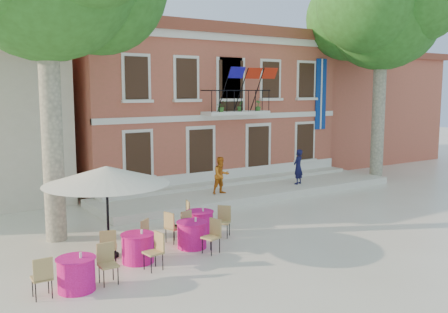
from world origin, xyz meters
TOP-DOWN VIEW (x-y plane):
  - ground at (0.00, 0.00)m, footprint 90.00×90.00m
  - main_building at (2.00, 9.99)m, footprint 13.50×9.59m
  - neighbor_east at (14.00, 11.00)m, footprint 9.40×9.40m
  - terrace at (2.00, 4.40)m, footprint 14.00×3.40m
  - plane_tree_east at (9.27, 3.59)m, footprint 5.68×5.68m
  - patio_umbrella at (-6.22, -0.12)m, footprint 3.38×3.38m
  - pedestrian_navy at (4.19, 3.79)m, footprint 0.67×0.56m
  - pedestrian_orange at (0.13, 3.94)m, footprint 0.74×0.58m
  - cafe_table_0 at (-3.94, -0.70)m, footprint 0.91×1.96m
  - cafe_table_1 at (-5.74, -0.97)m, footprint 1.86×1.72m
  - cafe_table_2 at (-7.68, -1.94)m, footprint 1.93×0.90m
  - cafe_table_3 at (-3.11, 0.24)m, footprint 1.80×1.82m

SIDE VIEW (x-z plane):
  - ground at x=0.00m, z-range 0.00..0.00m
  - terrace at x=2.00m, z-range 0.00..0.30m
  - cafe_table_0 at x=-3.94m, z-range -0.05..0.90m
  - cafe_table_2 at x=-7.68m, z-range -0.05..0.90m
  - cafe_table_1 at x=-5.74m, z-range -0.05..0.90m
  - cafe_table_3 at x=-3.11m, z-range -0.05..0.90m
  - pedestrian_orange at x=0.13m, z-range 0.30..1.83m
  - pedestrian_navy at x=4.19m, z-range 0.30..1.87m
  - patio_umbrella at x=-6.22m, z-range 1.00..3.51m
  - neighbor_east at x=14.00m, z-range 0.02..6.42m
  - main_building at x=2.00m, z-range 0.03..7.53m
  - plane_tree_east at x=9.27m, z-range 2.67..13.83m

